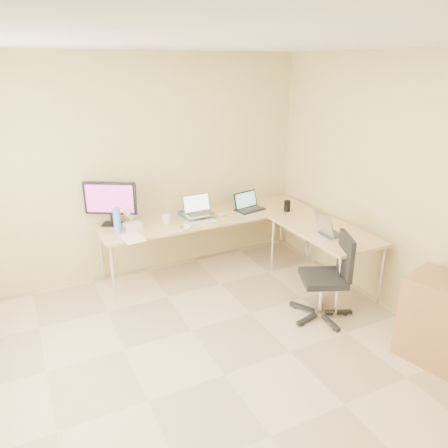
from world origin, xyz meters
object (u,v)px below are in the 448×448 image
desk_main (210,243)px  laptop_center (199,206)px  mug (167,220)px  monitor (111,204)px  laptop_return (332,226)px  water_bottle (117,220)px  desk_return (323,258)px  desk_fan (131,213)px  office_chair (323,273)px  keyboard (200,222)px  cabinet (440,322)px  laptop_black (250,202)px

desk_main → laptop_center: size_ratio=7.42×
mug → desk_main: bearing=4.8°
monitor → mug: 0.65m
desk_main → laptop_return: bearing=-53.1°
laptop_center → water_bottle: bearing=179.0°
desk_return → water_bottle: (-2.10, 0.94, 0.51)m
desk_main → laptop_return: 1.57m
desk_return → water_bottle: water_bottle is taller
laptop_center → desk_fan: bearing=164.8°
monitor → office_chair: size_ratio=0.65×
laptop_return → office_chair: (-0.33, -0.30, -0.35)m
desk_main → laptop_center: (-0.15, -0.05, 0.53)m
desk_return → desk_fan: 2.27m
keyboard → cabinet: (1.27, -2.28, -0.38)m
desk_fan → laptop_return: (1.82, -1.33, -0.01)m
desk_main → laptop_black: size_ratio=7.46×
keyboard → desk_fan: desk_fan is taller
desk_return → cabinet: 1.48m
desk_main → monitor: bearing=169.9°
monitor → mug: size_ratio=5.28×
cabinet → keyboard: bearing=105.1°
laptop_center → cabinet: laptop_center is taller
desk_main → monitor: 1.30m
laptop_black → mug: size_ratio=3.15×
keyboard → laptop_return: (1.11, -0.99, 0.11)m
monitor → desk_fan: 0.25m
water_bottle → desk_fan: 0.28m
mug → laptop_return: (1.46, -1.14, 0.06)m
keyboard → desk_fan: (-0.71, 0.34, 0.12)m
desk_return → desk_fan: bearing=149.0°
keyboard → cabinet: bearing=-57.3°
mug → desk_fan: 0.41m
laptop_black → laptop_return: (0.35, -1.14, 0.01)m
monitor → desk_fan: monitor is taller
desk_main → desk_fan: 1.06m
desk_return → mug: (-1.54, 0.95, 0.42)m
monitor → mug: (0.57, -0.25, -0.20)m
laptop_black → mug: bearing=168.3°
desk_return → desk_main: bearing=134.3°
monitor → mug: bearing=7.2°
desk_main → desk_return: same height
laptop_center → laptop_black: size_ratio=1.00×
desk_main → desk_fan: (-0.92, 0.14, 0.49)m
monitor → laptop_center: 1.01m
keyboard → water_bottle: size_ratio=1.39×
monitor → laptop_black: monitor is taller
water_bottle → office_chair: (1.70, -1.43, -0.37)m
keyboard → laptop_black: bearing=14.9°
laptop_black → keyboard: (-0.75, -0.15, -0.10)m
water_bottle → keyboard: bearing=-8.8°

